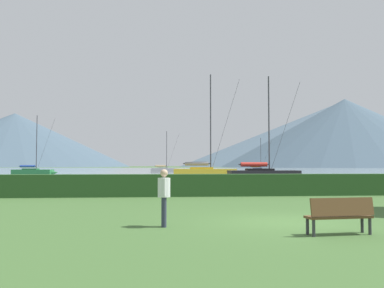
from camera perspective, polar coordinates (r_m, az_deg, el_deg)
name	(u,v)px	position (r m, az deg, el deg)	size (l,w,h in m)	color
ground_plane	(288,222)	(13.37, 13.00, -10.45)	(1000.00, 1000.00, 0.00)	#3D602D
harbor_water	(165,170)	(149.66, -3.69, -3.57)	(320.00, 246.00, 0.00)	#8C9EA3
hedge_line	(226,185)	(23.98, 4.68, -5.64)	(80.00, 1.20, 1.25)	#284C23
sailboat_slip_2	(259,170)	(99.69, 9.23, -3.56)	(6.70, 3.00, 8.21)	navy
sailboat_slip_4	(265,175)	(45.29, 9.96, -4.18)	(8.67, 2.59, 11.41)	black
sailboat_slip_5	(206,173)	(53.64, 1.99, -3.95)	(9.44, 3.88, 13.59)	gold
sailboat_slip_6	(165,170)	(97.74, -3.77, -3.57)	(7.36, 2.31, 9.73)	#9E9EA3
sailboat_slip_7	(33,172)	(73.78, -20.98, -3.60)	(7.51, 2.81, 10.04)	#236B38
park_bench_near_path	(340,214)	(11.28, 19.69, -9.04)	(1.75, 0.65, 0.95)	brown
person_standing_walker	(164,193)	(12.02, -3.88, -6.71)	(0.36, 0.57, 1.65)	#2D3347
distant_hill_west_ridge	(14,140)	(426.49, -23.25, 0.52)	(217.88, 217.88, 50.83)	#425666
distant_hill_central_peak	(335,135)	(458.84, 19.13, 1.12)	(328.32, 328.32, 65.26)	#4C6070
distant_hill_east_ridge	(345,133)	(345.12, 20.33, 1.44)	(195.24, 195.24, 53.55)	#425666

